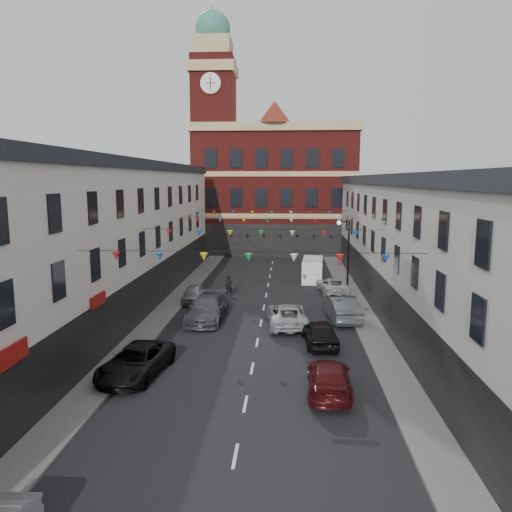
% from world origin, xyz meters
% --- Properties ---
extents(ground, '(160.00, 160.00, 0.00)m').
position_xyz_m(ground, '(0.00, 0.00, 0.00)').
color(ground, black).
rests_on(ground, ground).
extents(pavement_left, '(1.80, 64.00, 0.15)m').
position_xyz_m(pavement_left, '(-6.90, 2.00, 0.07)').
color(pavement_left, '#605E5B').
rests_on(pavement_left, ground).
extents(pavement_right, '(1.80, 64.00, 0.15)m').
position_xyz_m(pavement_right, '(6.90, 2.00, 0.07)').
color(pavement_right, '#605E5B').
rests_on(pavement_right, ground).
extents(terrace_left, '(8.40, 56.00, 10.70)m').
position_xyz_m(terrace_left, '(-11.78, 1.00, 5.35)').
color(terrace_left, silver).
rests_on(terrace_left, ground).
extents(terrace_right, '(8.40, 56.00, 9.70)m').
position_xyz_m(terrace_right, '(11.78, 1.00, 4.85)').
color(terrace_right, beige).
rests_on(terrace_right, ground).
extents(civic_building, '(20.60, 13.30, 18.50)m').
position_xyz_m(civic_building, '(0.00, 37.95, 8.14)').
color(civic_building, maroon).
rests_on(civic_building, ground).
extents(clock_tower, '(5.60, 5.60, 30.00)m').
position_xyz_m(clock_tower, '(-7.50, 35.00, 14.93)').
color(clock_tower, maroon).
rests_on(clock_tower, ground).
extents(distant_hill, '(40.00, 14.00, 10.00)m').
position_xyz_m(distant_hill, '(-4.00, 62.00, 5.00)').
color(distant_hill, '#2B5025').
rests_on(distant_hill, ground).
extents(street_lamp, '(1.10, 0.36, 6.00)m').
position_xyz_m(street_lamp, '(6.55, 14.00, 3.90)').
color(street_lamp, black).
rests_on(street_lamp, ground).
extents(car_left_c, '(3.08, 5.46, 1.44)m').
position_xyz_m(car_left_c, '(-5.50, -5.30, 0.72)').
color(car_left_c, black).
rests_on(car_left_c, ground).
extents(car_left_d, '(2.41, 5.67, 1.63)m').
position_xyz_m(car_left_d, '(-3.60, 4.34, 0.82)').
color(car_left_d, '#494A51').
rests_on(car_left_d, ground).
extents(car_left_e, '(1.65, 3.81, 1.28)m').
position_xyz_m(car_left_e, '(-5.50, 9.38, 0.64)').
color(car_left_e, gray).
rests_on(car_left_e, ground).
extents(car_right_c, '(2.11, 4.80, 1.37)m').
position_xyz_m(car_right_c, '(3.60, -6.57, 0.69)').
color(car_right_c, '#4B0F11').
rests_on(car_right_c, ground).
extents(car_right_d, '(2.13, 4.52, 1.49)m').
position_xyz_m(car_right_d, '(3.60, -0.19, 0.75)').
color(car_right_d, black).
rests_on(car_right_d, ground).
extents(car_right_e, '(2.31, 5.18, 1.65)m').
position_xyz_m(car_right_e, '(5.36, 5.08, 0.83)').
color(car_right_e, '#4C5054').
rests_on(car_right_e, ground).
extents(car_right_f, '(2.69, 4.82, 1.27)m').
position_xyz_m(car_right_f, '(5.47, 13.29, 0.64)').
color(car_right_f, silver).
rests_on(car_right_f, ground).
extents(moving_car, '(2.81, 5.42, 1.46)m').
position_xyz_m(moving_car, '(1.74, 3.43, 0.73)').
color(moving_car, '#B8BAC0').
rests_on(moving_car, ground).
extents(white_van, '(2.15, 4.78, 2.06)m').
position_xyz_m(white_van, '(4.05, 18.20, 1.03)').
color(white_van, white).
rests_on(white_van, ground).
extents(pedestrian, '(0.62, 0.42, 1.68)m').
position_xyz_m(pedestrian, '(-3.00, 11.44, 0.84)').
color(pedestrian, black).
rests_on(pedestrian, ground).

